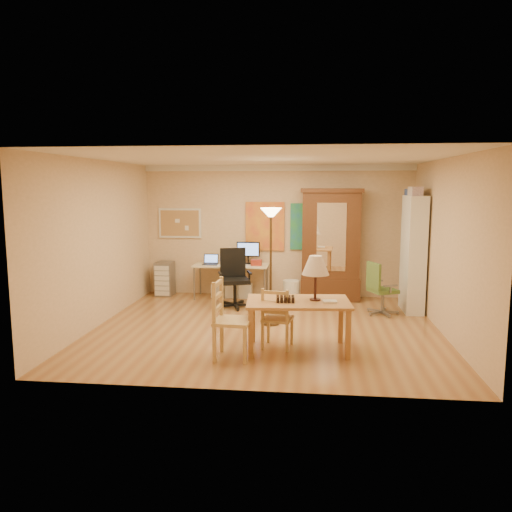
# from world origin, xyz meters

# --- Properties ---
(floor) EXTENTS (5.50, 5.50, 0.00)m
(floor) POSITION_xyz_m (0.00, 0.00, 0.00)
(floor) COLOR #945E34
(floor) RESTS_ON ground
(crown_molding) EXTENTS (5.50, 0.08, 0.12)m
(crown_molding) POSITION_xyz_m (0.00, 2.46, 2.64)
(crown_molding) COLOR white
(crown_molding) RESTS_ON floor
(corkboard) EXTENTS (0.90, 0.04, 0.62)m
(corkboard) POSITION_xyz_m (-2.05, 2.47, 1.50)
(corkboard) COLOR tan
(corkboard) RESTS_ON floor
(art_panel_left) EXTENTS (0.80, 0.04, 1.00)m
(art_panel_left) POSITION_xyz_m (-0.25, 2.47, 1.45)
(art_panel_left) COLOR yellow
(art_panel_left) RESTS_ON floor
(art_panel_right) EXTENTS (0.75, 0.04, 0.95)m
(art_panel_right) POSITION_xyz_m (0.65, 2.47, 1.45)
(art_panel_right) COLOR teal
(art_panel_right) RESTS_ON floor
(dining_table) EXTENTS (1.48, 0.96, 1.33)m
(dining_table) POSITION_xyz_m (0.62, -1.02, 0.84)
(dining_table) COLOR #9B6832
(dining_table) RESTS_ON floor
(ladder_chair_back) EXTENTS (0.46, 0.45, 0.87)m
(ladder_chair_back) POSITION_xyz_m (0.24, -0.96, 0.41)
(ladder_chair_back) COLOR #A57F4B
(ladder_chair_back) RESTS_ON floor
(ladder_chair_left) EXTENTS (0.49, 0.51, 1.06)m
(ladder_chair_left) POSITION_xyz_m (-0.35, -1.44, 0.49)
(ladder_chair_left) COLOR #A57F4B
(ladder_chair_left) RESTS_ON floor
(torchiere_lamp) EXTENTS (0.35, 0.35, 1.93)m
(torchiere_lamp) POSITION_xyz_m (0.05, 0.24, 1.54)
(torchiere_lamp) COLOR #43311A
(torchiere_lamp) RESTS_ON floor
(computer_desk) EXTENTS (1.51, 0.66, 1.14)m
(computer_desk) POSITION_xyz_m (-0.88, 2.15, 0.42)
(computer_desk) COLOR #BAAE88
(computer_desk) RESTS_ON floor
(office_chair_black) EXTENTS (0.68, 0.68, 1.10)m
(office_chair_black) POSITION_xyz_m (-0.72, 1.36, 0.30)
(office_chair_black) COLOR black
(office_chair_black) RESTS_ON floor
(office_chair_green) EXTENTS (0.58, 0.58, 0.94)m
(office_chair_green) POSITION_xyz_m (1.96, 1.09, 0.25)
(office_chair_green) COLOR slate
(office_chair_green) RESTS_ON floor
(drawer_cart) EXTENTS (0.35, 0.42, 0.70)m
(drawer_cart) POSITION_xyz_m (-2.33, 2.21, 0.35)
(drawer_cart) COLOR slate
(drawer_cart) RESTS_ON floor
(armoire) EXTENTS (1.21, 0.58, 2.23)m
(armoire) POSITION_xyz_m (1.09, 2.24, 0.97)
(armoire) COLOR #3B2610
(armoire) RESTS_ON floor
(bookshelf) EXTENTS (0.32, 0.84, 2.10)m
(bookshelf) POSITION_xyz_m (2.55, 1.43, 1.05)
(bookshelf) COLOR white
(bookshelf) RESTS_ON floor
(wastebin) EXTENTS (0.33, 0.33, 0.41)m
(wastebin) POSITION_xyz_m (0.32, 2.02, 0.20)
(wastebin) COLOR silver
(wastebin) RESTS_ON floor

